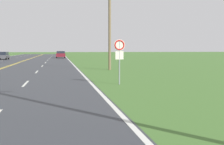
# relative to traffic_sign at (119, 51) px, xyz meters

# --- Properties ---
(traffic_sign) EXTENTS (0.60, 0.10, 2.42)m
(traffic_sign) POSITION_rel_traffic_sign_xyz_m (0.00, 0.00, 0.00)
(traffic_sign) COLOR gray
(traffic_sign) RESTS_ON ground
(utility_pole_midground) EXTENTS (1.80, 0.24, 7.26)m
(utility_pole_midground) POSITION_rel_traffic_sign_xyz_m (1.43, 11.96, 1.96)
(utility_pole_midground) COLOR brown
(utility_pole_midground) RESTS_ON ground
(car_dark_grey_hatchback_mid_far) EXTENTS (1.87, 3.61, 1.42)m
(car_dark_grey_hatchback_mid_far) POSITION_rel_traffic_sign_xyz_m (-13.22, 42.91, -1.06)
(car_dark_grey_hatchback_mid_far) COLOR black
(car_dark_grey_hatchback_mid_far) RESTS_ON ground
(car_maroon_hatchback_receding) EXTENTS (1.95, 4.29, 1.48)m
(car_maroon_hatchback_receding) POSITION_rel_traffic_sign_xyz_m (-2.76, 51.60, -1.03)
(car_maroon_hatchback_receding) COLOR black
(car_maroon_hatchback_receding) RESTS_ON ground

